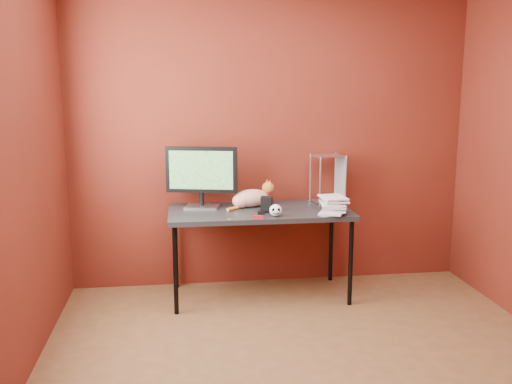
{
  "coord_description": "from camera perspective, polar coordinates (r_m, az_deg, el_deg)",
  "views": [
    {
      "loc": [
        -0.8,
        -3.19,
        1.78
      ],
      "look_at": [
        -0.21,
        1.15,
        0.94
      ],
      "focal_mm": 40.0,
      "sensor_mm": 36.0,
      "label": 1
    }
  ],
  "objects": [
    {
      "name": "desk",
      "position": [
        4.73,
        0.36,
        -2.37
      ],
      "size": [
        1.5,
        0.7,
        0.75
      ],
      "color": "black",
      "rests_on": "ground"
    },
    {
      "name": "book_stack",
      "position": [
        4.53,
        6.78,
        7.19
      ],
      "size": [
        0.27,
        0.3,
        1.5
      ],
      "rotation": [
        0.0,
        0.0,
        -0.23
      ],
      "color": "beige",
      "rests_on": "desk"
    },
    {
      "name": "cat",
      "position": [
        4.82,
        -0.45,
        -0.59
      ],
      "size": [
        0.43,
        0.3,
        0.22
      ],
      "rotation": [
        0.0,
        0.0,
        0.33
      ],
      "color": "#D25E2C",
      "rests_on": "desk"
    },
    {
      "name": "room",
      "position": [
        3.31,
        6.32,
        4.94
      ],
      "size": [
        3.52,
        3.52,
        2.61
      ],
      "color": "brown",
      "rests_on": "ground"
    },
    {
      "name": "washer",
      "position": [
        4.41,
        -2.58,
        -2.67
      ],
      "size": [
        0.04,
        0.04,
        0.0
      ],
      "primitive_type": "cylinder",
      "color": "#B0B1B5",
      "rests_on": "desk"
    },
    {
      "name": "wire_rack",
      "position": [
        5.01,
        7.2,
        1.35
      ],
      "size": [
        0.28,
        0.25,
        0.42
      ],
      "rotation": [
        0.0,
        0.0,
        0.21
      ],
      "color": "#B0B1B5",
      "rests_on": "desk"
    },
    {
      "name": "skull_mug",
      "position": [
        4.47,
        1.98,
        -1.84
      ],
      "size": [
        0.1,
        0.1,
        0.1
      ],
      "rotation": [
        0.0,
        0.0,
        -0.1
      ],
      "color": "white",
      "rests_on": "desk"
    },
    {
      "name": "speaker",
      "position": [
        4.63,
        1.06,
        -1.28
      ],
      "size": [
        0.11,
        0.11,
        0.13
      ],
      "rotation": [
        0.0,
        0.0,
        -0.29
      ],
      "color": "black",
      "rests_on": "desk"
    },
    {
      "name": "black_gadget",
      "position": [
        4.55,
        0.51,
        -2.11
      ],
      "size": [
        0.06,
        0.05,
        0.02
      ],
      "primitive_type": "cube",
      "rotation": [
        0.0,
        0.0,
        -0.33
      ],
      "color": "black",
      "rests_on": "desk"
    },
    {
      "name": "monitor",
      "position": [
        4.75,
        -5.48,
        1.79
      ],
      "size": [
        0.59,
        0.25,
        0.52
      ],
      "rotation": [
        0.0,
        0.0,
        -0.23
      ],
      "color": "#B0B1B5",
      "rests_on": "desk"
    },
    {
      "name": "pocket_knife",
      "position": [
        4.43,
        0.25,
        -2.5
      ],
      "size": [
        0.09,
        0.05,
        0.02
      ],
      "primitive_type": "cube",
      "rotation": [
        0.0,
        0.0,
        -0.38
      ],
      "color": "#A30C19",
      "rests_on": "desk"
    }
  ]
}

